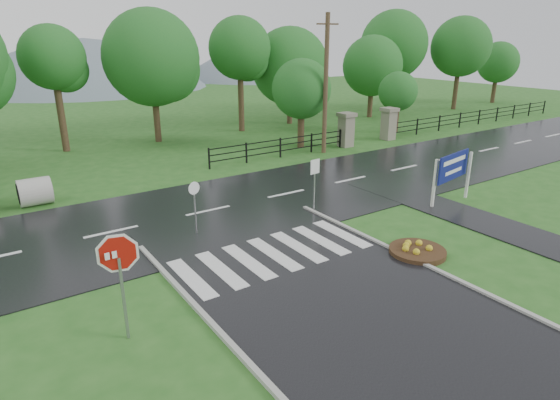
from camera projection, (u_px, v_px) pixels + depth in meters
ground at (383, 328)px, 11.84m from camera, size 120.00×120.00×0.00m
main_road at (208, 212)px, 19.64m from camera, size 90.00×8.00×0.04m
walkway at (457, 213)px, 19.47m from camera, size 2.20×11.00×0.04m
crosswalk at (274, 254)px, 15.72m from camera, size 6.50×2.80×0.02m
pillar_west at (346, 129)px, 30.82m from camera, size 1.00×1.00×2.24m
pillar_east at (389, 123)px, 32.94m from camera, size 1.00×1.00×2.24m
fence_west at (280, 146)px, 28.19m from camera, size 9.58×0.08×1.20m
fence_east at (479, 115)px, 38.79m from camera, size 20.58×0.08×1.20m
hills at (72, 196)px, 69.57m from camera, size 102.00×48.00×48.00m
treeline at (129, 147)px, 31.10m from camera, size 83.20×5.20×10.00m
stop_sign at (119, 263)px, 10.77m from camera, size 1.26×0.35×2.93m
estate_billboard at (453, 169)px, 20.23m from camera, size 2.53×0.54×2.24m
flower_bed at (417, 250)px, 15.78m from camera, size 1.89×1.89×0.38m
reg_sign_small at (315, 175)px, 19.22m from camera, size 0.50×0.08×2.23m
reg_sign_round at (195, 201)px, 16.96m from camera, size 0.47×0.12×2.05m
utility_pole_east at (326, 84)px, 28.22m from camera, size 1.47×0.28×8.27m
entrance_tree_left at (301, 89)px, 29.76m from camera, size 3.79×3.79×5.69m
entrance_tree_right at (398, 92)px, 34.74m from camera, size 2.89×2.89×4.53m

